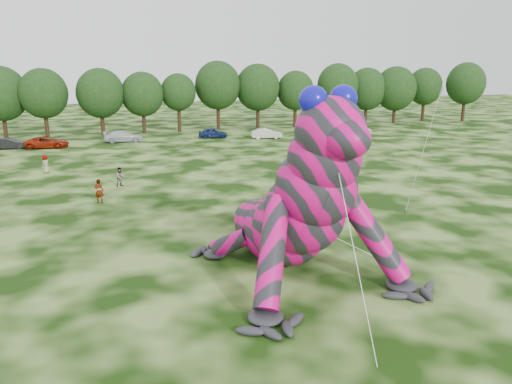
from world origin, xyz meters
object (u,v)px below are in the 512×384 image
at_px(spectator_4, 46,164).
at_px(spectator_1, 120,177).
at_px(tree_8, 143,103).
at_px(tree_10, 218,95).
at_px(car_5, 266,133).
at_px(spectator_0, 99,191).
at_px(tree_5, 2,102).
at_px(tree_14, 366,96).
at_px(tree_17, 465,92).
at_px(car_2, 47,142).
at_px(tree_7, 101,102).
at_px(inflatable_gecko, 277,173).
at_px(tree_16, 424,94).
at_px(car_6, 317,132).
at_px(car_3, 123,136).
at_px(car_4, 213,133).
at_px(tree_11, 258,96).
at_px(car_7, 355,129).
at_px(tree_12, 295,99).
at_px(tree_6, 44,103).
at_px(tree_13, 337,95).
at_px(tree_15, 395,95).
at_px(tree_9, 179,103).
at_px(car_1, 9,144).
at_px(spectator_2, 330,146).

bearing_deg(spectator_4, spectator_1, 68.96).
relative_size(tree_8, tree_10, 0.85).
height_order(car_5, spectator_0, spectator_0).
height_order(tree_5, spectator_0, tree_5).
distance_m(tree_14, tree_17, 18.61).
bearing_deg(tree_10, spectator_0, -114.77).
height_order(tree_14, car_2, tree_14).
bearing_deg(tree_14, tree_7, -177.48).
height_order(inflatable_gecko, tree_16, tree_16).
relative_size(car_2, car_6, 1.13).
height_order(car_3, car_4, car_3).
bearing_deg(tree_11, car_5, -101.68).
xyz_separation_m(tree_16, car_7, (-20.31, -12.38, -3.96)).
bearing_deg(spectator_4, inflatable_gecko, 55.57).
xyz_separation_m(car_5, car_6, (7.59, -0.09, -0.07)).
bearing_deg(tree_12, tree_6, -178.39).
height_order(tree_14, car_7, tree_14).
bearing_deg(tree_14, tree_5, -179.71).
height_order(tree_8, tree_13, tree_13).
relative_size(tree_15, car_2, 1.90).
bearing_deg(tree_15, car_2, -168.94).
height_order(tree_17, car_6, tree_17).
height_order(tree_7, car_2, tree_7).
xyz_separation_m(tree_9, car_3, (-8.70, -8.04, -3.60)).
bearing_deg(tree_10, tree_15, -1.49).
xyz_separation_m(car_2, spectator_0, (5.93, -27.91, 0.21)).
height_order(tree_16, car_4, tree_16).
bearing_deg(tree_9, inflatable_gecko, -93.28).
distance_m(tree_13, tree_15, 11.36).
height_order(tree_16, car_1, tree_16).
bearing_deg(spectator_0, tree_10, -97.15).
relative_size(tree_9, spectator_4, 5.03).
bearing_deg(spectator_2, spectator_1, -28.88).
bearing_deg(tree_13, tree_16, 6.99).
bearing_deg(tree_8, car_3, -113.98).
xyz_separation_m(tree_16, spectator_0, (-56.28, -40.31, -3.77)).
relative_size(tree_13, tree_15, 1.05).
distance_m(spectator_0, spectator_2, 28.82).
relative_size(tree_6, car_2, 1.87).
distance_m(inflatable_gecko, tree_11, 55.49).
xyz_separation_m(spectator_4, spectator_0, (4.75, -12.48, 0.05)).
xyz_separation_m(tree_16, tree_17, (6.50, -2.71, 0.46)).
height_order(tree_12, car_2, tree_12).
height_order(tree_7, car_7, tree_7).
relative_size(inflatable_gecko, tree_6, 1.95).
bearing_deg(tree_7, car_4, -27.04).
distance_m(tree_8, spectator_2, 30.64).
bearing_deg(car_2, spectator_1, -153.23).
bearing_deg(tree_13, tree_5, 178.51).
xyz_separation_m(car_6, spectator_1, (-28.09, -22.55, 0.20)).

